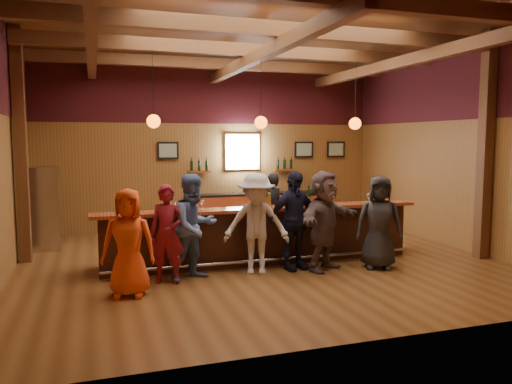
% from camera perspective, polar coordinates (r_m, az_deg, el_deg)
% --- Properties ---
extents(room, '(9.04, 9.00, 4.52)m').
position_cam_1_polar(room, '(9.58, 0.46, 11.00)').
color(room, brown).
rests_on(room, ground).
extents(bar_counter, '(6.30, 1.07, 1.11)m').
position_cam_1_polar(bar_counter, '(9.81, 0.37, -4.90)').
color(bar_counter, black).
rests_on(bar_counter, ground).
extents(back_bar_cabinet, '(4.00, 0.52, 0.95)m').
position_cam_1_polar(back_bar_cabinet, '(13.53, 0.34, -2.08)').
color(back_bar_cabinet, '#91371A').
rests_on(back_bar_cabinet, ground).
extents(window, '(0.95, 0.09, 0.95)m').
position_cam_1_polar(window, '(13.50, -1.58, 4.61)').
color(window, silver).
rests_on(window, room).
extents(framed_pictures, '(5.35, 0.05, 0.45)m').
position_cam_1_polar(framed_pictures, '(13.76, 1.91, 4.84)').
color(framed_pictures, black).
rests_on(framed_pictures, room).
extents(wine_shelves, '(3.00, 0.18, 0.30)m').
position_cam_1_polar(wine_shelves, '(13.45, -1.49, 2.77)').
color(wine_shelves, '#91371A').
rests_on(wine_shelves, room).
extents(pendant_lights, '(4.24, 0.24, 1.37)m').
position_cam_1_polar(pendant_lights, '(9.50, 0.57, 8.00)').
color(pendant_lights, black).
rests_on(pendant_lights, room).
extents(stainless_fridge, '(0.70, 0.70, 1.80)m').
position_cam_1_polar(stainless_fridge, '(11.74, -23.15, -1.72)').
color(stainless_fridge, silver).
rests_on(stainless_fridge, ground).
extents(customer_orange, '(0.91, 0.71, 1.65)m').
position_cam_1_polar(customer_orange, '(7.83, -14.38, -5.63)').
color(customer_orange, '#EF4B16').
rests_on(customer_orange, ground).
extents(customer_redvest, '(0.70, 0.59, 1.65)m').
position_cam_1_polar(customer_redvest, '(8.41, -10.10, -4.74)').
color(customer_redvest, maroon).
rests_on(customer_redvest, ground).
extents(customer_denim, '(1.08, 0.99, 1.81)m').
position_cam_1_polar(customer_denim, '(8.53, -7.04, -3.99)').
color(customer_denim, '#5570AB').
rests_on(customer_denim, ground).
extents(customer_white, '(1.31, 1.00, 1.79)m').
position_cam_1_polar(customer_white, '(8.85, 0.04, -3.64)').
color(customer_white, silver).
rests_on(customer_white, ground).
extents(customer_navy, '(1.13, 0.65, 1.82)m').
position_cam_1_polar(customer_navy, '(9.15, 4.32, -3.26)').
color(customer_navy, black).
rests_on(customer_navy, ground).
extents(customer_brown, '(1.72, 1.37, 1.83)m').
position_cam_1_polar(customer_brown, '(9.16, 7.80, -3.25)').
color(customer_brown, '#604D4D').
rests_on(customer_brown, ground).
extents(customer_dark, '(0.99, 0.85, 1.72)m').
position_cam_1_polar(customer_dark, '(9.48, 13.90, -3.39)').
color(customer_dark, '#262628').
rests_on(customer_dark, ground).
extents(bartender, '(0.69, 0.55, 1.65)m').
position_cam_1_polar(bartender, '(10.97, 1.74, -2.14)').
color(bartender, black).
rests_on(bartender, ground).
extents(ice_bucket, '(0.24, 0.24, 0.26)m').
position_cam_1_polar(ice_bucket, '(9.47, 1.00, -0.91)').
color(ice_bucket, brown).
rests_on(ice_bucket, bar_counter).
extents(bottle_a, '(0.07, 0.07, 0.32)m').
position_cam_1_polar(bottle_a, '(9.68, 4.39, -0.78)').
color(bottle_a, black).
rests_on(bottle_a, bar_counter).
extents(bottle_b, '(0.08, 0.08, 0.37)m').
position_cam_1_polar(bottle_b, '(9.90, 6.05, -0.55)').
color(bottle_b, black).
rests_on(bottle_b, bar_counter).
extents(glass_a, '(0.09, 0.09, 0.19)m').
position_cam_1_polar(glass_a, '(8.92, -14.01, -1.46)').
color(glass_a, silver).
rests_on(glass_a, bar_counter).
extents(glass_b, '(0.08, 0.08, 0.17)m').
position_cam_1_polar(glass_b, '(8.91, -9.77, -1.47)').
color(glass_b, silver).
rests_on(glass_b, bar_counter).
extents(glass_c, '(0.08, 0.08, 0.19)m').
position_cam_1_polar(glass_c, '(8.94, -9.07, -1.34)').
color(glass_c, silver).
rests_on(glass_c, bar_counter).
extents(glass_d, '(0.08, 0.08, 0.18)m').
position_cam_1_polar(glass_d, '(9.02, -6.16, -1.29)').
color(glass_d, silver).
rests_on(glass_d, bar_counter).
extents(glass_e, '(0.09, 0.09, 0.20)m').
position_cam_1_polar(glass_e, '(9.29, -0.06, -0.97)').
color(glass_e, silver).
rests_on(glass_e, bar_counter).
extents(glass_f, '(0.07, 0.07, 0.16)m').
position_cam_1_polar(glass_f, '(9.78, 5.98, -0.81)').
color(glass_f, silver).
rests_on(glass_f, bar_counter).
extents(glass_g, '(0.09, 0.09, 0.19)m').
position_cam_1_polar(glass_g, '(9.96, 8.73, -0.57)').
color(glass_g, silver).
rests_on(glass_g, bar_counter).
extents(glass_h, '(0.09, 0.09, 0.19)m').
position_cam_1_polar(glass_h, '(10.30, 12.75, -0.45)').
color(glass_h, silver).
rests_on(glass_h, bar_counter).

